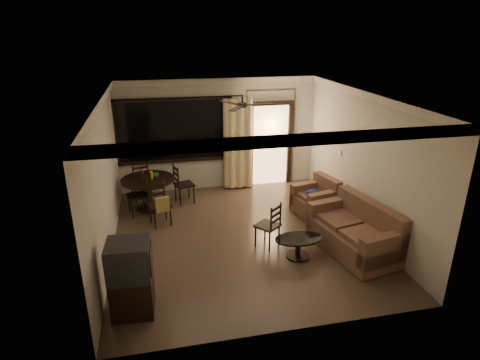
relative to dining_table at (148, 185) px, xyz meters
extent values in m
plane|color=#7F6651|center=(1.80, -1.71, -0.59)|extent=(5.50, 5.50, 0.00)
plane|color=beige|center=(1.80, 1.04, 0.81)|extent=(5.00, 0.00, 5.00)
plane|color=beige|center=(1.80, -4.46, 0.81)|extent=(5.00, 0.00, 5.00)
plane|color=beige|center=(-0.70, -1.71, 0.81)|extent=(0.00, 5.50, 5.50)
plane|color=beige|center=(4.30, -1.71, 0.81)|extent=(0.00, 5.50, 5.50)
plane|color=white|center=(1.80, -1.71, 2.21)|extent=(5.50, 5.50, 0.00)
cube|color=black|center=(0.70, 1.01, 0.98)|extent=(2.70, 0.04, 1.45)
cylinder|color=black|center=(0.80, 0.92, 1.79)|extent=(3.20, 0.03, 0.03)
cube|color=#FFC684|center=(3.15, 0.99, 0.46)|extent=(0.91, 0.03, 2.08)
cube|color=white|center=(4.28, -0.66, 0.71)|extent=(0.02, 0.18, 0.12)
cylinder|color=black|center=(1.80, -1.71, 2.15)|extent=(0.03, 0.03, 0.12)
cylinder|color=black|center=(1.80, -1.71, 2.06)|extent=(0.16, 0.16, 0.08)
cylinder|color=black|center=(0.00, 0.00, 0.14)|extent=(1.20, 1.20, 0.04)
cylinder|color=black|center=(0.00, 0.00, -0.22)|extent=(0.12, 0.12, 0.70)
cylinder|color=black|center=(0.00, 0.00, -0.58)|extent=(0.60, 0.60, 0.03)
cylinder|color=maroon|center=(-0.11, 0.02, 0.27)|extent=(0.06, 0.06, 0.22)
cylinder|color=gold|center=(0.09, -0.03, 0.25)|extent=(0.06, 0.06, 0.18)
cube|color=#247B3C|center=(0.18, 0.17, 0.18)|extent=(0.14, 0.10, 0.05)
cube|color=black|center=(-0.25, -0.22, -0.14)|extent=(0.52, 0.52, 0.04)
cube|color=black|center=(0.82, 0.22, -0.14)|extent=(0.52, 0.52, 0.04)
cube|color=black|center=(0.22, -0.82, -0.14)|extent=(0.52, 0.52, 0.04)
cube|color=tan|center=(0.28, -1.04, -0.04)|extent=(0.29, 0.15, 0.32)
cube|color=black|center=(-0.21, 0.59, -0.14)|extent=(0.52, 0.52, 0.04)
cube|color=black|center=(-0.25, -3.59, -0.29)|extent=(0.63, 0.58, 0.61)
cube|color=black|center=(-0.25, -3.59, 0.29)|extent=(0.63, 0.58, 0.55)
cube|color=black|center=(0.05, -3.61, 0.29)|extent=(0.04, 0.44, 0.37)
cube|color=#43231F|center=(3.69, -2.71, -0.35)|extent=(1.26, 1.91, 0.44)
cube|color=#43231F|center=(4.04, -2.64, 0.01)|extent=(0.56, 1.77, 0.72)
cube|color=#43231F|center=(3.84, -3.47, -0.13)|extent=(0.96, 0.38, 0.55)
cube|color=#43231F|center=(3.54, -1.94, -0.13)|extent=(0.96, 0.38, 0.55)
cube|color=#43231F|center=(3.64, -2.72, -0.10)|extent=(0.95, 1.64, 0.13)
cube|color=#43231F|center=(3.61, -1.04, -0.38)|extent=(0.99, 0.99, 0.38)
cube|color=#43231F|center=(3.92, -0.96, -0.06)|extent=(0.38, 0.84, 0.62)
cube|color=#43231F|center=(3.69, -1.35, -0.19)|extent=(0.83, 0.37, 0.48)
cube|color=#43231F|center=(3.53, -0.72, -0.19)|extent=(0.83, 0.37, 0.48)
cube|color=#43231F|center=(3.57, -1.05, -0.16)|extent=(0.71, 0.75, 0.12)
ellipsoid|color=navy|center=(3.57, -1.05, -0.05)|extent=(0.35, 0.29, 0.10)
ellipsoid|color=black|center=(2.64, -2.66, -0.22)|extent=(0.87, 0.52, 0.03)
cylinder|color=black|center=(2.64, -2.66, -0.41)|extent=(0.10, 0.10, 0.35)
cylinder|color=black|center=(2.64, -2.66, -0.58)|extent=(0.43, 0.43, 0.03)
cube|color=black|center=(2.20, -2.15, -0.16)|extent=(0.56, 0.56, 0.04)
camera|label=1|loc=(0.27, -8.67, 3.38)|focal=30.00mm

